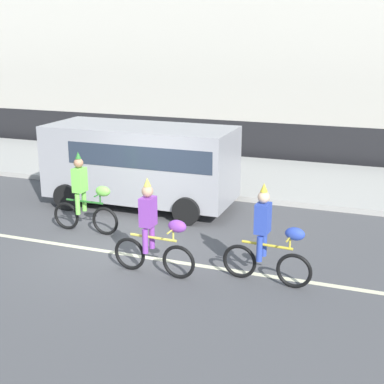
% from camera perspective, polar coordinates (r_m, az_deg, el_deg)
% --- Properties ---
extents(ground_plane, '(80.00, 80.00, 0.00)m').
position_cam_1_polar(ground_plane, '(12.01, -7.32, -5.54)').
color(ground_plane, '#4C4C4F').
extents(road_centre_line, '(36.00, 0.14, 0.01)m').
position_cam_1_polar(road_centre_line, '(11.60, -8.47, -6.37)').
color(road_centre_line, beige).
rests_on(road_centre_line, ground).
extents(sidewalk_curb, '(60.00, 5.00, 0.15)m').
position_cam_1_polar(sidewalk_curb, '(17.71, 2.40, 1.99)').
color(sidewalk_curb, '#ADAAA3').
rests_on(sidewalk_curb, ground).
extents(fence_line, '(40.00, 0.08, 1.40)m').
position_cam_1_polar(fence_line, '(20.29, 4.97, 5.59)').
color(fence_line, black).
rests_on(fence_line, ground).
extents(building_backdrop, '(28.00, 8.00, 7.68)m').
position_cam_1_polar(building_backdrop, '(28.53, 8.05, 14.90)').
color(building_backdrop, beige).
rests_on(building_backdrop, ground).
extents(parade_cyclist_lime, '(1.72, 0.50, 1.92)m').
position_cam_1_polar(parade_cyclist_lime, '(12.62, -11.36, -0.61)').
color(parade_cyclist_lime, black).
rests_on(parade_cyclist_lime, ground).
extents(parade_cyclist_purple, '(1.72, 0.50, 1.92)m').
position_cam_1_polar(parade_cyclist_purple, '(10.20, -4.09, -4.41)').
color(parade_cyclist_purple, black).
rests_on(parade_cyclist_purple, ground).
extents(parade_cyclist_cobalt, '(1.72, 0.50, 1.92)m').
position_cam_1_polar(parade_cyclist_cobalt, '(9.91, 8.11, -5.16)').
color(parade_cyclist_cobalt, black).
rests_on(parade_cyclist_cobalt, ground).
extents(parked_van_grey, '(5.00, 2.22, 2.18)m').
position_cam_1_polar(parked_van_grey, '(14.27, -5.27, 3.42)').
color(parked_van_grey, '#99999E').
rests_on(parked_van_grey, ground).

